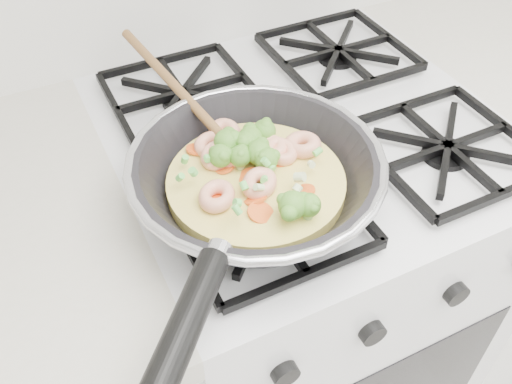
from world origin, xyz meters
name	(u,v)px	position (x,y,z in m)	size (l,w,h in m)	color
stove	(294,291)	(0.00, 1.70, 0.46)	(0.60, 0.60, 0.92)	silver
skillet	(254,175)	(-0.15, 1.58, 0.96)	(0.40, 0.60, 0.09)	black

